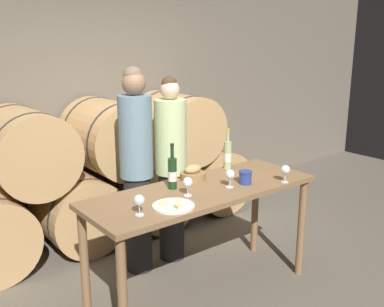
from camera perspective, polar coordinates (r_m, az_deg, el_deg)
ground_plane at (r=3.87m, az=1.29°, el=-17.34°), size 10.00×10.00×0.00m
stone_wall_back at (r=5.05m, az=-13.74°, el=9.22°), size 10.00×0.12×3.20m
barrel_stack at (r=4.74m, az=-10.22°, el=-2.51°), size 3.31×0.87×1.44m
tasting_table at (r=3.51m, az=1.37°, el=-6.31°), size 1.88×0.67×0.91m
person_left at (r=3.87m, az=-7.05°, el=-1.85°), size 0.29×0.29×1.81m
person_right at (r=4.08m, az=-2.70°, el=-1.86°), size 0.29×0.29×1.71m
wine_bottle_red at (r=3.43m, az=-2.51°, el=-2.47°), size 0.07×0.07×0.36m
wine_bottle_white at (r=3.95m, az=4.55°, el=-0.14°), size 0.07×0.07×0.36m
blue_crock at (r=3.58m, az=6.79°, el=-2.95°), size 0.11×0.11×0.11m
bread_basket at (r=3.66m, az=0.11°, el=-2.60°), size 0.21×0.21×0.12m
cheese_plate at (r=3.10m, az=-2.38°, el=-6.64°), size 0.29×0.29×0.04m
wine_glass_far_left at (r=2.95m, az=-6.72°, el=-5.99°), size 0.08×0.08×0.14m
wine_glass_left at (r=3.28m, az=-0.55°, el=-3.73°), size 0.08×0.08×0.14m
wine_glass_center at (r=3.47m, az=4.85°, el=-2.72°), size 0.08×0.08×0.14m
wine_glass_right at (r=3.65m, az=11.78°, el=-2.09°), size 0.08×0.08×0.14m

